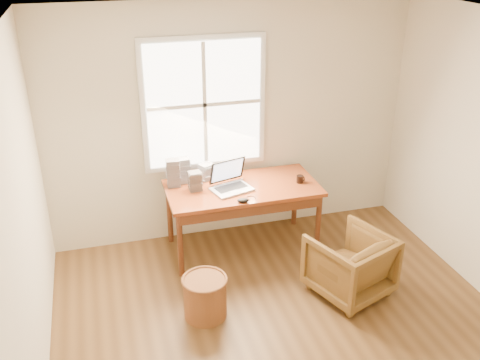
# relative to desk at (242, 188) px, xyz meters

# --- Properties ---
(room_shell) EXTENTS (4.04, 4.54, 2.64)m
(room_shell) POSITION_rel_desk_xyz_m (-0.02, -1.64, 0.59)
(room_shell) COLOR brown
(room_shell) RESTS_ON ground
(desk) EXTENTS (1.60, 0.80, 0.04)m
(desk) POSITION_rel_desk_xyz_m (0.00, 0.00, 0.00)
(desk) COLOR brown
(desk) RESTS_ON room_shell
(armchair) EXTENTS (0.87, 0.88, 0.63)m
(armchair) POSITION_rel_desk_xyz_m (0.76, -1.05, -0.42)
(armchair) COLOR brown
(armchair) RESTS_ON room_shell
(wicker_stool) EXTENTS (0.46, 0.46, 0.39)m
(wicker_stool) POSITION_rel_desk_xyz_m (-0.64, -1.01, -0.54)
(wicker_stool) COLOR brown
(wicker_stool) RESTS_ON room_shell
(laptop) EXTENTS (0.53, 0.55, 0.32)m
(laptop) POSITION_rel_desk_xyz_m (-0.13, -0.06, 0.18)
(laptop) COLOR silver
(laptop) RESTS_ON desk
(mouse) EXTENTS (0.13, 0.09, 0.04)m
(mouse) POSITION_rel_desk_xyz_m (-0.09, -0.35, 0.04)
(mouse) COLOR black
(mouse) RESTS_ON desk
(coffee_mug) EXTENTS (0.09, 0.09, 0.08)m
(coffee_mug) POSITION_rel_desk_xyz_m (0.61, -0.08, 0.06)
(coffee_mug) COLOR black
(coffee_mug) RESTS_ON desk
(cd_stack_a) EXTENTS (0.15, 0.14, 0.28)m
(cd_stack_a) POSITION_rel_desk_xyz_m (-0.58, 0.27, 0.16)
(cd_stack_a) COLOR #B6B9C2
(cd_stack_a) RESTS_ON desk
(cd_stack_b) EXTENTS (0.13, 0.12, 0.20)m
(cd_stack_b) POSITION_rel_desk_xyz_m (-0.49, 0.05, 0.12)
(cd_stack_b) COLOR #25262A
(cd_stack_b) RESTS_ON desk
(cd_stack_c) EXTENTS (0.14, 0.13, 0.30)m
(cd_stack_c) POSITION_rel_desk_xyz_m (-0.69, 0.21, 0.17)
(cd_stack_c) COLOR #9E9FAB
(cd_stack_c) RESTS_ON desk
(cd_stack_d) EXTENTS (0.18, 0.17, 0.18)m
(cd_stack_d) POSITION_rel_desk_xyz_m (-0.32, 0.28, 0.11)
(cd_stack_d) COLOR silver
(cd_stack_d) RESTS_ON desk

